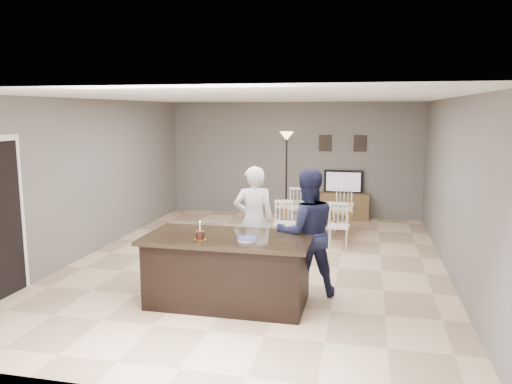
% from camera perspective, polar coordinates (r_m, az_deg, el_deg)
% --- Properties ---
extents(floor, '(8.00, 8.00, 0.00)m').
position_cam_1_polar(floor, '(8.37, 0.20, -8.06)').
color(floor, '#DAB18C').
rests_on(floor, ground).
extents(room_shell, '(8.00, 8.00, 8.00)m').
position_cam_1_polar(room_shell, '(8.03, 0.21, 3.43)').
color(room_shell, slate).
rests_on(room_shell, floor).
extents(kitchen_island, '(2.15, 1.10, 0.90)m').
position_cam_1_polar(kitchen_island, '(6.57, -3.20, -8.83)').
color(kitchen_island, black).
rests_on(kitchen_island, floor).
extents(tv_console, '(1.20, 0.40, 0.60)m').
position_cam_1_polar(tv_console, '(11.79, 9.87, -1.59)').
color(tv_console, brown).
rests_on(tv_console, floor).
extents(television, '(0.91, 0.12, 0.53)m').
position_cam_1_polar(television, '(11.77, 9.97, 1.16)').
color(television, black).
rests_on(television, tv_console).
extents(tv_screen_glow, '(0.78, 0.00, 0.78)m').
position_cam_1_polar(tv_screen_glow, '(11.69, 9.95, 1.14)').
color(tv_screen_glow, orange).
rests_on(tv_screen_glow, tv_console).
extents(picture_frames, '(1.10, 0.02, 0.38)m').
position_cam_1_polar(picture_frames, '(11.82, 9.88, 5.52)').
color(picture_frames, black).
rests_on(picture_frames, room_shell).
extents(woman, '(0.70, 0.55, 1.68)m').
position_cam_1_polar(woman, '(7.63, -0.24, -3.28)').
color(woman, silver).
rests_on(woman, floor).
extents(man, '(1.02, 0.91, 1.73)m').
position_cam_1_polar(man, '(6.80, 5.80, -4.65)').
color(man, '#1B1F3D').
rests_on(man, floor).
extents(birthday_cake, '(0.15, 0.15, 0.24)m').
position_cam_1_polar(birthday_cake, '(6.30, -6.40, -4.92)').
color(birthday_cake, gold).
rests_on(birthday_cake, kitchen_island).
extents(plate_stack, '(0.24, 0.24, 0.04)m').
position_cam_1_polar(plate_stack, '(6.20, -1.04, -5.45)').
color(plate_stack, white).
rests_on(plate_stack, kitchen_island).
extents(dining_table, '(1.46, 1.65, 0.88)m').
position_cam_1_polar(dining_table, '(9.89, 6.85, -2.09)').
color(dining_table, tan).
rests_on(dining_table, floor).
extents(floor_lamp, '(0.30, 0.30, 2.04)m').
position_cam_1_polar(floor_lamp, '(11.19, 3.51, 4.56)').
color(floor_lamp, black).
rests_on(floor_lamp, floor).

